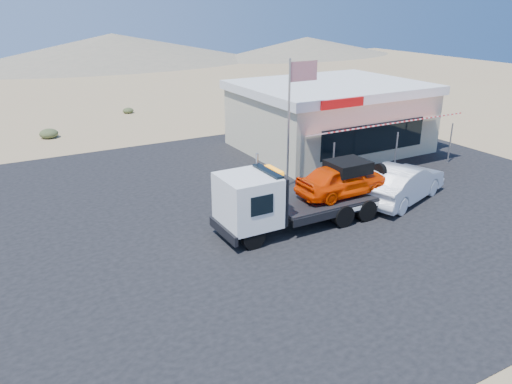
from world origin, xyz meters
TOP-DOWN VIEW (x-y plane):
  - ground at (0.00, 0.00)m, footprint 120.00×120.00m
  - asphalt_lot at (2.00, 3.00)m, footprint 32.00×24.00m
  - tow_truck at (2.94, 0.44)m, footprint 7.68×2.28m
  - white_sedan at (8.13, 0.37)m, footprint 5.38×3.32m
  - jerky_store at (10.50, 8.97)m, footprint 10.40×9.97m
  - flagpole at (4.93, 4.50)m, footprint 1.55×0.10m

SIDE VIEW (x-z plane):
  - ground at x=0.00m, z-range 0.00..0.00m
  - asphalt_lot at x=2.00m, z-range 0.00..0.02m
  - white_sedan at x=8.13m, z-range 0.02..1.69m
  - tow_truck at x=2.94m, z-range 0.10..2.67m
  - jerky_store at x=10.50m, z-range 0.04..3.94m
  - flagpole at x=4.93m, z-range 0.76..6.76m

